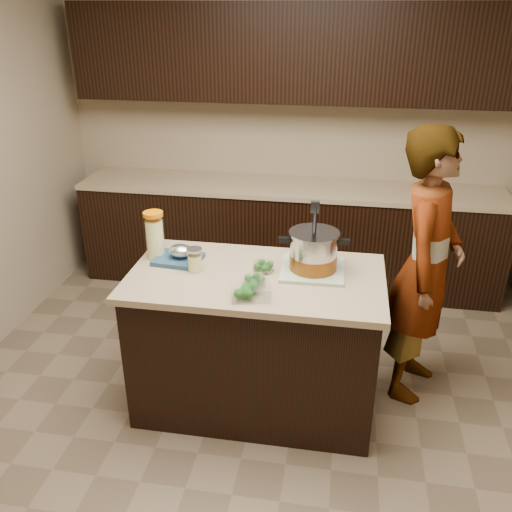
{
  "coord_description": "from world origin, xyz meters",
  "views": [
    {
      "loc": [
        0.46,
        -2.71,
        2.31
      ],
      "look_at": [
        0.0,
        0.0,
        1.02
      ],
      "focal_mm": 38.0,
      "sensor_mm": 36.0,
      "label": 1
    }
  ],
  "objects_px": {
    "island": "(256,341)",
    "lemonade_pitcher": "(155,237)",
    "stock_pot": "(313,253)",
    "person": "(426,268)"
  },
  "relations": [
    {
      "from": "island",
      "to": "lemonade_pitcher",
      "type": "relative_size",
      "value": 5.08
    },
    {
      "from": "stock_pot",
      "to": "lemonade_pitcher",
      "type": "bearing_deg",
      "value": 172.99
    },
    {
      "from": "island",
      "to": "person",
      "type": "bearing_deg",
      "value": 19.14
    },
    {
      "from": "stock_pot",
      "to": "person",
      "type": "height_order",
      "value": "person"
    },
    {
      "from": "island",
      "to": "stock_pot",
      "type": "bearing_deg",
      "value": 18.1
    },
    {
      "from": "island",
      "to": "lemonade_pitcher",
      "type": "distance_m",
      "value": 0.88
    },
    {
      "from": "stock_pot",
      "to": "lemonade_pitcher",
      "type": "distance_m",
      "value": 0.96
    },
    {
      "from": "island",
      "to": "stock_pot",
      "type": "height_order",
      "value": "stock_pot"
    },
    {
      "from": "stock_pot",
      "to": "island",
      "type": "bearing_deg",
      "value": -166.83
    },
    {
      "from": "lemonade_pitcher",
      "to": "person",
      "type": "height_order",
      "value": "person"
    }
  ]
}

